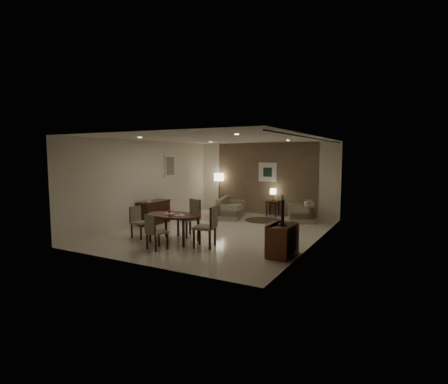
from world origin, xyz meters
The scene contains 31 objects.
room_shell centered at (0.00, 0.40, 1.35)m, with size 5.50×7.00×2.70m.
taupe_accent centered at (0.00, 3.48, 1.35)m, with size 3.96×0.03×2.70m, color #736147.
curtain_wall centered at (2.68, 0.00, 1.32)m, with size 0.08×6.70×2.58m, color #C1B697, non-canonical shape.
curtain_rod centered at (2.68, 0.00, 2.64)m, with size 0.03×0.03×6.80m, color black.
art_back_frame centered at (0.10, 3.46, 1.60)m, with size 0.72×0.03×0.72m, color silver.
art_back_canvas centered at (0.10, 3.44, 1.60)m, with size 0.34×0.01×0.34m, color #192E1D.
art_left_frame centered at (-2.72, 1.20, 1.85)m, with size 0.03×0.60×0.80m, color silver.
art_left_canvas centered at (-2.71, 1.20, 1.85)m, with size 0.01×0.46×0.64m, color gray.
downlight_nl centered at (-1.40, -1.80, 2.69)m, with size 0.10×0.10×0.01m, color white.
downlight_nr centered at (1.40, -1.80, 2.69)m, with size 0.10×0.10×0.01m, color white.
downlight_fl centered at (-1.40, 1.80, 2.69)m, with size 0.10×0.10×0.01m, color white.
downlight_fr centered at (1.40, 1.80, 2.69)m, with size 0.10×0.10×0.01m, color white.
console_desk centered at (-2.49, 0.00, 0.38)m, with size 0.48×1.20×0.75m, color #3F1C14, non-canonical shape.
telephone centered at (-2.49, -0.30, 0.80)m, with size 0.20×0.14×0.09m, color white, non-canonical shape.
tv_cabinet centered at (2.40, -1.50, 0.35)m, with size 0.48×0.90×0.70m, color #5D2D1C, non-canonical shape.
flat_tv centered at (2.38, -1.50, 1.02)m, with size 0.06×0.88×0.60m, color black, non-canonical shape.
dining_table centered at (-0.47, -1.63, 0.36)m, with size 1.52×0.95×0.71m, color #3F1C14, non-canonical shape.
chair_near centered at (-0.40, -2.40, 0.42)m, with size 0.41×0.41×0.85m, color gray, non-canonical shape.
chair_far centered at (-0.50, -0.94, 0.51)m, with size 0.49×0.49×1.01m, color gray, non-canonical shape.
chair_left centered at (-1.54, -1.69, 0.42)m, with size 0.41×0.41×0.85m, color gray, non-canonical shape.
chair_right centered at (0.49, -1.70, 0.50)m, with size 0.49×0.49×1.01m, color gray, non-canonical shape.
plate_a centered at (-0.65, -1.58, 0.72)m, with size 0.26×0.26×0.02m, color white.
plate_b centered at (-0.25, -1.68, 0.72)m, with size 0.26×0.26×0.02m, color white.
fruit_apple centered at (-0.65, -1.58, 0.77)m, with size 0.09×0.09×0.09m, color red.
napkin centered at (-0.25, -1.68, 0.74)m, with size 0.12×0.08×0.03m, color white.
round_rug centered at (0.40, 2.26, 0.01)m, with size 1.21×1.21×0.01m, color #3A3320.
sofa centered at (-0.79, 2.20, 0.36)m, with size 0.76×1.52×0.72m, color gray, non-canonical shape.
armchair centered at (1.64, 2.57, 0.36)m, with size 0.81×0.76×0.72m, color gray, non-canonical shape.
side_table centered at (0.40, 3.23, 0.28)m, with size 0.44×0.44×0.56m, color black, non-canonical shape.
table_lamp centered at (0.40, 3.25, 0.81)m, with size 0.22×0.22×0.50m, color #FFEAC1, non-canonical shape.
floor_lamp centered at (-1.87, 3.26, 0.76)m, with size 0.38×0.38×1.52m, color #FFE5B7, non-canonical shape.
Camera 1 is at (4.85, -8.80, 2.22)m, focal length 28.00 mm.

